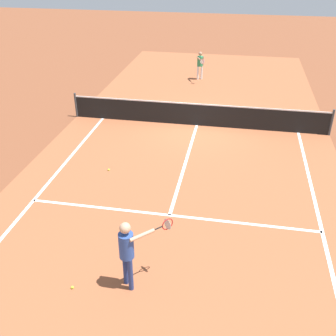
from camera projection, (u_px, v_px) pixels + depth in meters
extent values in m
plane|color=brown|center=(197.00, 125.00, 16.65)|extent=(60.00, 60.00, 0.00)
cube|color=#9E5433|center=(197.00, 125.00, 16.65)|extent=(10.62, 24.40, 0.00)
cube|color=white|center=(41.00, 192.00, 12.21)|extent=(0.10, 11.89, 0.01)
cube|color=white|center=(320.00, 222.00, 10.92)|extent=(0.10, 11.89, 0.01)
cube|color=white|center=(170.00, 215.00, 11.18)|extent=(8.22, 0.10, 0.01)
cube|color=white|center=(186.00, 161.00, 13.91)|extent=(0.10, 6.40, 0.01)
cylinder|color=#33383D|center=(76.00, 105.00, 17.21)|extent=(0.09, 0.09, 1.07)
cylinder|color=#33383D|center=(331.00, 123.00, 15.55)|extent=(0.09, 0.09, 1.07)
cube|color=black|center=(197.00, 115.00, 16.42)|extent=(10.56, 0.02, 0.91)
cube|color=white|center=(198.00, 104.00, 16.19)|extent=(10.56, 0.03, 0.05)
cylinder|color=navy|center=(125.00, 268.00, 8.76)|extent=(0.11, 0.11, 0.86)
cylinder|color=navy|center=(131.00, 274.00, 8.61)|extent=(0.11, 0.11, 0.86)
cylinder|color=#2D4C99|center=(126.00, 246.00, 8.32)|extent=(0.32, 0.32, 0.60)
sphere|color=tan|center=(125.00, 228.00, 8.09)|extent=(0.24, 0.24, 0.24)
cylinder|color=tan|center=(122.00, 241.00, 8.44)|extent=(0.08, 0.08, 0.59)
cylinder|color=tan|center=(142.00, 235.00, 8.22)|extent=(0.47, 0.47, 0.08)
cylinder|color=black|center=(158.00, 228.00, 8.42)|extent=(0.17, 0.18, 0.03)
torus|color=red|center=(167.00, 224.00, 8.54)|extent=(0.21, 0.22, 0.28)
cylinder|color=silver|center=(167.00, 224.00, 8.54)|extent=(0.18, 0.18, 0.25)
cylinder|color=white|center=(202.00, 72.00, 22.07)|extent=(0.11, 0.11, 0.74)
cylinder|color=white|center=(198.00, 73.00, 22.02)|extent=(0.11, 0.11, 0.74)
cylinder|color=#338C59|center=(200.00, 61.00, 21.73)|extent=(0.32, 0.32, 0.52)
sphere|color=#A87A5B|center=(200.00, 54.00, 21.53)|extent=(0.21, 0.21, 0.21)
cylinder|color=#A87A5B|center=(203.00, 61.00, 21.77)|extent=(0.08, 0.08, 0.51)
cylinder|color=#A87A5B|center=(199.00, 59.00, 21.38)|extent=(0.29, 0.49, 0.08)
cylinder|color=black|center=(201.00, 60.00, 21.07)|extent=(0.12, 0.21, 0.03)
torus|color=red|center=(202.00, 61.00, 20.87)|extent=(0.14, 0.26, 0.28)
cylinder|color=silver|center=(202.00, 61.00, 20.87)|extent=(0.23, 0.11, 0.25)
sphere|color=#CCE033|center=(72.00, 287.00, 8.81)|extent=(0.07, 0.07, 0.07)
sphere|color=#CCE033|center=(109.00, 170.00, 13.35)|extent=(0.07, 0.07, 0.07)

